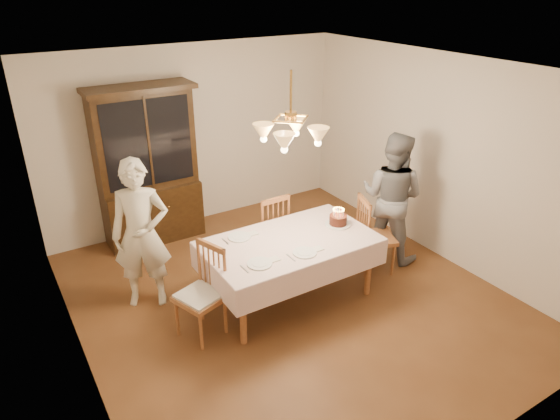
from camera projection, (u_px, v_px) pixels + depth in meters
ground at (289, 297)px, 5.83m from camera, size 5.00×5.00×0.00m
room_shell at (290, 171)px, 5.15m from camera, size 5.00×5.00×5.00m
dining_table at (289, 246)px, 5.54m from camera, size 1.90×1.10×0.76m
china_hutch at (148, 169)px, 6.72m from camera, size 1.38×0.54×2.16m
chair_far_side at (268, 233)px, 6.33m from camera, size 0.45×0.43×1.00m
chair_left_end at (200, 297)px, 5.06m from camera, size 0.54×0.55×1.00m
chair_right_end at (375, 239)px, 6.20m from camera, size 0.55×0.56×1.00m
elderly_woman at (141, 235)px, 5.41m from camera, size 0.74×0.64×1.72m
adult_in_grey at (392, 197)px, 6.36m from camera, size 0.93×1.02×1.70m
birthday_cake at (338, 220)px, 5.82m from camera, size 0.30×0.30×0.21m
place_setting_near_left at (261, 263)px, 5.06m from camera, size 0.41×0.26×0.02m
place_setting_near_right at (306, 252)px, 5.25m from camera, size 0.40×0.25×0.02m
place_setting_far_left at (240, 237)px, 5.57m from camera, size 0.41×0.26×0.02m
chandelier at (291, 134)px, 4.98m from camera, size 0.62×0.62×0.73m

